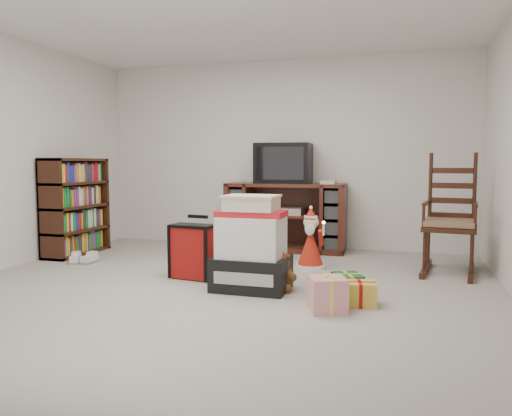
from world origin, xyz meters
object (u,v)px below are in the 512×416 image
at_px(mrs_claus_figurine, 218,251).
at_px(gift_cluster, 338,287).
at_px(gift_pile, 252,250).
at_px(tv_stand, 286,217).
at_px(teddy_bear, 282,274).
at_px(rocking_chair, 449,230).
at_px(bookshelf, 76,208).
at_px(sneaker_pair, 83,259).
at_px(santa_figurine, 311,245).
at_px(crt_television, 284,163).
at_px(red_suitcase, 193,251).

bearing_deg(mrs_claus_figurine, gift_cluster, -29.19).
bearing_deg(gift_pile, tv_stand, 95.12).
height_order(tv_stand, gift_pile, tv_stand).
bearing_deg(teddy_bear, rocking_chair, 39.71).
bearing_deg(bookshelf, tv_stand, 22.70).
bearing_deg(gift_pile, mrs_claus_figurine, 133.05).
height_order(rocking_chair, mrs_claus_figurine, rocking_chair).
xyz_separation_m(mrs_claus_figurine, sneaker_pair, (-1.65, 0.00, -0.18)).
bearing_deg(santa_figurine, gift_pile, -107.83).
bearing_deg(mrs_claus_figurine, rocking_chair, 17.12).
bearing_deg(crt_television, tv_stand, -18.10).
xyz_separation_m(bookshelf, mrs_claus_figurine, (2.07, -0.48, -0.35)).
bearing_deg(tv_stand, gift_pile, -86.76).
distance_m(sneaker_pair, gift_cluster, 3.08).
distance_m(rocking_chair, teddy_bear, 1.95).
bearing_deg(mrs_claus_figurine, crt_television, 77.69).
xyz_separation_m(teddy_bear, santa_figurine, (0.08, 0.99, 0.11)).
bearing_deg(tv_stand, teddy_bear, -79.33).
xyz_separation_m(gift_pile, santa_figurine, (0.34, 1.05, -0.11)).
xyz_separation_m(sneaker_pair, crt_television, (1.98, 1.51, 1.09)).
relative_size(red_suitcase, sneaker_pair, 1.97).
distance_m(tv_stand, red_suitcase, 1.91).
bearing_deg(tv_stand, sneaker_pair, -145.02).
xyz_separation_m(gift_pile, teddy_bear, (0.26, 0.06, -0.22)).
xyz_separation_m(bookshelf, gift_pile, (2.62, -1.07, -0.21)).
bearing_deg(mrs_claus_figurine, sneaker_pair, 179.91).
relative_size(rocking_chair, teddy_bear, 3.96).
distance_m(tv_stand, rocking_chair, 2.08).
relative_size(bookshelf, crt_television, 1.64).
bearing_deg(red_suitcase, gift_cluster, -7.60).
bearing_deg(santa_figurine, gift_cluster, -69.49).
bearing_deg(red_suitcase, gift_pile, -12.35).
bearing_deg(mrs_claus_figurine, red_suitcase, -111.51).
xyz_separation_m(red_suitcase, santa_figurine, (1.02, 0.80, -0.02)).
relative_size(santa_figurine, mrs_claus_figurine, 1.15).
distance_m(bookshelf, teddy_bear, 3.08).
relative_size(rocking_chair, sneaker_pair, 4.07).
relative_size(teddy_bear, mrs_claus_figurine, 0.57).
distance_m(bookshelf, rocking_chair, 4.37).
bearing_deg(bookshelf, gift_pile, -22.21).
bearing_deg(bookshelf, crt_television, 23.22).
height_order(mrs_claus_figurine, crt_television, crt_television).
bearing_deg(bookshelf, mrs_claus_figurine, -13.04).
relative_size(bookshelf, santa_figurine, 1.81).
xyz_separation_m(bookshelf, red_suitcase, (1.94, -0.82, -0.30)).
bearing_deg(gift_pile, gift_cluster, -11.08).
distance_m(tv_stand, gift_pile, 2.10).
xyz_separation_m(bookshelf, crt_television, (2.40, 1.03, 0.56)).
height_order(gift_pile, red_suitcase, gift_pile).
distance_m(bookshelf, gift_cluster, 3.65).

